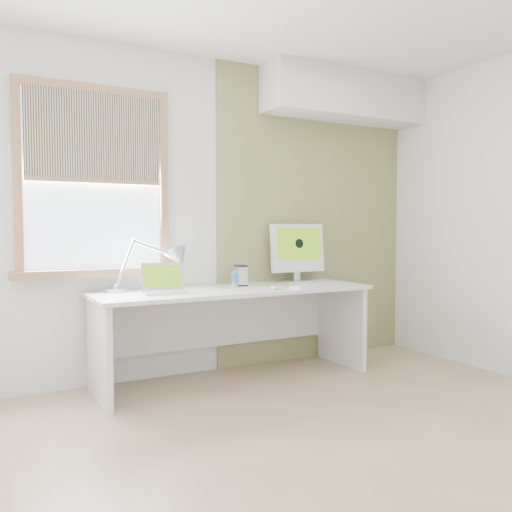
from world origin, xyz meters
TOP-DOWN VIEW (x-y plane):
  - room at (0.00, 0.00)m, footprint 4.04×3.54m
  - accent_wall at (1.00, 1.74)m, footprint 2.00×0.02m
  - soffit at (1.20, 1.57)m, footprint 1.60×0.40m
  - window at (-1.00, 1.71)m, footprint 1.20×0.14m
  - desk at (-0.01, 1.44)m, footprint 2.20×0.70m
  - desk_lamp at (-0.49, 1.58)m, footprint 0.70×0.28m
  - laptop at (-0.59, 1.37)m, footprint 0.34×0.29m
  - phone_dock at (0.06, 1.51)m, footprint 0.08×0.08m
  - external_drive at (0.12, 1.54)m, footprint 0.10×0.14m
  - imac at (0.72, 1.60)m, footprint 0.52×0.17m
  - keyboard at (0.60, 1.14)m, footprint 0.46×0.18m
  - mouse at (0.23, 1.17)m, footprint 0.09×0.11m

SIDE VIEW (x-z plane):
  - desk at x=-0.01m, z-range 0.17..0.90m
  - keyboard at x=0.60m, z-range 0.73..0.75m
  - mouse at x=0.23m, z-range 0.73..0.76m
  - phone_dock at x=0.06m, z-range 0.70..0.83m
  - laptop at x=-0.59m, z-range 0.67..0.89m
  - external_drive at x=0.12m, z-range 0.73..0.90m
  - desk_lamp at x=-0.49m, z-range 0.74..1.14m
  - imac at x=0.72m, z-range 0.76..1.27m
  - room at x=0.00m, z-range -0.02..2.62m
  - accent_wall at x=1.00m, z-range 0.00..2.60m
  - window at x=-1.00m, z-range 0.83..2.25m
  - soffit at x=1.20m, z-range 2.19..2.61m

